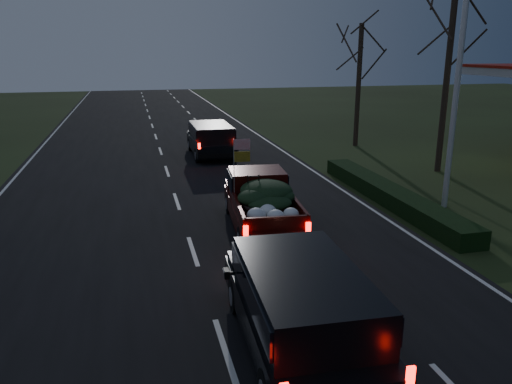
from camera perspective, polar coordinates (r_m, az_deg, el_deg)
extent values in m
plane|color=black|center=(14.50, -7.23, -6.76)|extent=(120.00, 120.00, 0.00)
cube|color=black|center=(14.50, -7.23, -6.73)|extent=(14.00, 120.00, 0.02)
cube|color=black|center=(19.47, 14.99, -0.29)|extent=(1.00, 10.00, 0.60)
cylinder|color=silver|center=(18.85, 22.03, 11.58)|extent=(0.20, 0.20, 9.00)
cylinder|color=black|center=(24.67, 20.96, 11.89)|extent=(0.28, 0.28, 8.50)
cylinder|color=black|center=(30.29, 11.62, 11.75)|extent=(0.28, 0.28, 7.00)
cube|color=#370A07|center=(16.05, 0.59, -2.17)|extent=(2.32, 4.94, 0.53)
cube|color=#370A07|center=(16.66, 0.11, 1.09)|extent=(1.90, 1.68, 0.86)
cube|color=black|center=(16.64, 0.11, 1.41)|extent=(1.99, 1.59, 0.53)
cube|color=#370A07|center=(14.80, 1.40, -2.60)|extent=(2.00, 2.83, 0.06)
ellipsoid|color=black|center=(15.12, 1.26, -0.47)|extent=(1.68, 1.85, 0.57)
cylinder|color=gray|center=(15.56, -2.53, 2.54)|extent=(0.03, 0.03, 1.92)
cube|color=red|center=(15.42, -1.60, 5.45)|extent=(0.50, 0.06, 0.33)
cube|color=gold|center=(15.50, -1.59, 4.06)|extent=(0.50, 0.06, 0.33)
cube|color=black|center=(27.20, -5.19, 5.47)|extent=(2.09, 4.95, 0.62)
cube|color=black|center=(26.83, -5.15, 6.84)|extent=(1.96, 3.61, 0.82)
cube|color=black|center=(26.81, -5.15, 7.02)|extent=(2.06, 3.51, 0.49)
cube|color=black|center=(9.83, 4.87, -14.17)|extent=(2.31, 5.12, 0.63)
cube|color=black|center=(9.27, 5.43, -11.15)|extent=(2.13, 3.75, 0.84)
cube|color=black|center=(9.23, 5.45, -10.69)|extent=(2.23, 3.65, 0.50)
cube|color=black|center=(10.19, -3.37, -9.27)|extent=(0.11, 0.23, 0.17)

